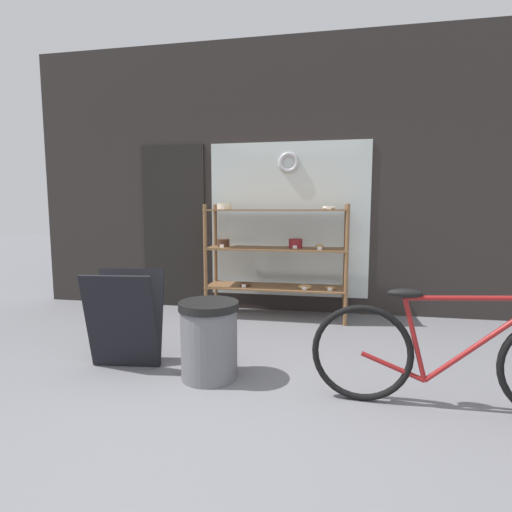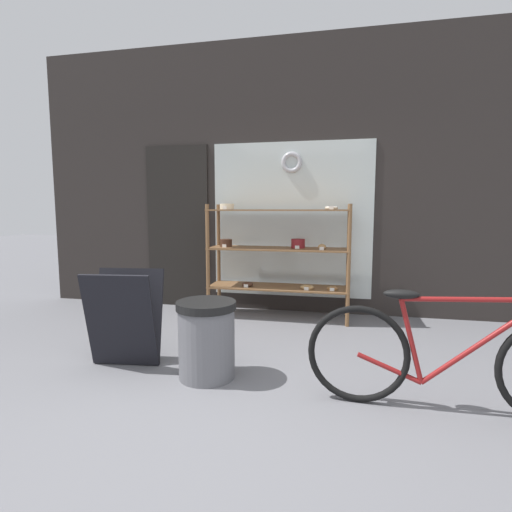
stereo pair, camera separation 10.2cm
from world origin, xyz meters
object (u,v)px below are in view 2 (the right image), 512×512
object	(u,v)px
bicycle	(450,359)
trash_bin	(207,336)
sandwich_board	(125,318)
display_case	(277,250)

from	to	relation	value
bicycle	trash_bin	size ratio (longest dim) A/B	3.03
sandwich_board	display_case	bearing A→B (deg)	53.59
display_case	bicycle	xyz separation A→B (m)	(1.43, -2.00, -0.45)
display_case	bicycle	distance (m)	2.50
sandwich_board	trash_bin	bearing A→B (deg)	-13.21
bicycle	trash_bin	xyz separation A→B (m)	(-1.68, 0.19, -0.03)
sandwich_board	bicycle	bearing A→B (deg)	-13.25
bicycle	trash_bin	bearing A→B (deg)	176.39
bicycle	sandwich_board	world-z (taller)	bicycle
display_case	sandwich_board	xyz separation A→B (m)	(-0.99, -1.72, -0.41)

